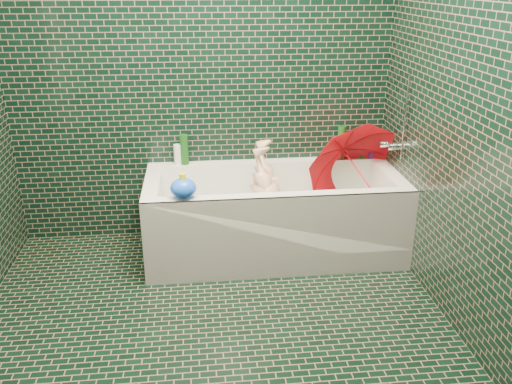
{
  "coord_description": "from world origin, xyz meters",
  "views": [
    {
      "loc": [
        -0.04,
        -2.3,
        1.79
      ],
      "look_at": [
        0.31,
        0.82,
        0.52
      ],
      "focal_mm": 38.0,
      "sensor_mm": 36.0,
      "label": 1
    }
  ],
  "objects": [
    {
      "name": "soap_bottle_a",
      "position": [
        1.25,
        1.31,
        0.55
      ],
      "size": [
        0.13,
        0.13,
        0.27
      ],
      "primitive_type": "imported",
      "rotation": [
        0.0,
        0.0,
        -0.25
      ],
      "color": "white",
      "rests_on": "bathtub"
    },
    {
      "name": "water",
      "position": [
        0.45,
        1.02,
        0.3
      ],
      "size": [
        1.48,
        0.53,
        0.0
      ],
      "primitive_type": "cube",
      "color": "silver",
      "rests_on": "bathtub"
    },
    {
      "name": "child",
      "position": [
        0.44,
        1.0,
        0.31
      ],
      "size": [
        1.02,
        0.6,
        0.39
      ],
      "primitive_type": "imported",
      "rotation": [
        -1.38,
        0.0,
        -1.86
      ],
      "color": "#ECB494",
      "rests_on": "bathtub"
    },
    {
      "name": "faucet",
      "position": [
        1.26,
        1.02,
        0.77
      ],
      "size": [
        0.18,
        0.19,
        0.55
      ],
      "color": "silver",
      "rests_on": "wall_right"
    },
    {
      "name": "bathtub",
      "position": [
        0.45,
        1.01,
        0.21
      ],
      "size": [
        1.7,
        0.75,
        0.55
      ],
      "color": "white",
      "rests_on": "floor"
    },
    {
      "name": "bottle_right_pump",
      "position": [
        1.21,
        1.34,
        0.64
      ],
      "size": [
        0.06,
        0.06,
        0.18
      ],
      "primitive_type": "cylinder",
      "rotation": [
        0.0,
        0.0,
        0.29
      ],
      "color": "silver",
      "rests_on": "bathtub"
    },
    {
      "name": "rubber_duck",
      "position": [
        0.96,
        1.35,
        0.59
      ],
      "size": [
        0.11,
        0.09,
        0.09
      ],
      "rotation": [
        0.0,
        0.0,
        -0.36
      ],
      "color": "yellow",
      "rests_on": "bathtub"
    },
    {
      "name": "bottle_left_tall",
      "position": [
        -0.14,
        1.34,
        0.66
      ],
      "size": [
        0.07,
        0.07,
        0.21
      ],
      "primitive_type": "cylinder",
      "rotation": [
        0.0,
        0.0,
        0.26
      ],
      "color": "#144916",
      "rests_on": "bathtub"
    },
    {
      "name": "soap_bottle_c",
      "position": [
        1.11,
        1.33,
        0.55
      ],
      "size": [
        0.16,
        0.16,
        0.16
      ],
      "primitive_type": "imported",
      "rotation": [
        0.0,
        0.0,
        -0.43
      ],
      "color": "#144916",
      "rests_on": "bathtub"
    },
    {
      "name": "bottle_right_tall",
      "position": [
        0.98,
        1.34,
        0.67
      ],
      "size": [
        0.06,
        0.06,
        0.24
      ],
      "primitive_type": "cylinder",
      "rotation": [
        0.0,
        0.0,
        0.0
      ],
      "color": "#144916",
      "rests_on": "bathtub"
    },
    {
      "name": "wall_back",
      "position": [
        0.0,
        1.4,
        1.25
      ],
      "size": [
        2.8,
        0.0,
        2.8
      ],
      "primitive_type": "plane",
      "rotation": [
        1.57,
        0.0,
        0.0
      ],
      "color": "black",
      "rests_on": "floor"
    },
    {
      "name": "bath_toy",
      "position": [
        -0.14,
        0.71,
        0.62
      ],
      "size": [
        0.19,
        0.18,
        0.15
      ],
      "rotation": [
        0.0,
        0.0,
        -0.4
      ],
      "color": "blue",
      "rests_on": "bathtub"
    },
    {
      "name": "umbrella",
      "position": [
        1.05,
        1.07,
        0.53
      ],
      "size": [
        0.9,
        0.9,
        0.95
      ],
      "primitive_type": "imported",
      "rotation": [
        0.43,
        -0.33,
        0.12
      ],
      "color": "red",
      "rests_on": "bathtub"
    },
    {
      "name": "bottle_left_short",
      "position": [
        -0.19,
        1.34,
        0.62
      ],
      "size": [
        0.06,
        0.06,
        0.14
      ],
      "primitive_type": "cylinder",
      "rotation": [
        0.0,
        0.0,
        0.19
      ],
      "color": "white",
      "rests_on": "bathtub"
    },
    {
      "name": "wall_right",
      "position": [
        1.3,
        0.0,
        1.25
      ],
      "size": [
        0.0,
        2.8,
        2.8
      ],
      "primitive_type": "plane",
      "rotation": [
        1.57,
        0.0,
        -1.57
      ],
      "color": "black",
      "rests_on": "floor"
    },
    {
      "name": "floor",
      "position": [
        0.0,
        0.0,
        0.0
      ],
      "size": [
        2.8,
        2.8,
        0.0
      ],
      "primitive_type": "plane",
      "color": "black",
      "rests_on": "ground"
    },
    {
      "name": "bath_mat",
      "position": [
        0.45,
        1.02,
        0.16
      ],
      "size": [
        1.35,
        0.47,
        0.01
      ],
      "primitive_type": "cube",
      "color": "#33D52A",
      "rests_on": "bathtub"
    },
    {
      "name": "soap_bottle_b",
      "position": [
        1.23,
        1.32,
        0.55
      ],
      "size": [
        0.11,
        0.12,
        0.21
      ],
      "primitive_type": "imported",
      "rotation": [
        0.0,
        0.0,
        0.28
      ],
      "color": "#491C6B",
      "rests_on": "bathtub"
    },
    {
      "name": "wall_front",
      "position": [
        0.0,
        -1.4,
        1.25
      ],
      "size": [
        2.8,
        0.0,
        2.8
      ],
      "primitive_type": "plane",
      "rotation": [
        -1.57,
        0.0,
        0.0
      ],
      "color": "black",
      "rests_on": "floor"
    }
  ]
}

